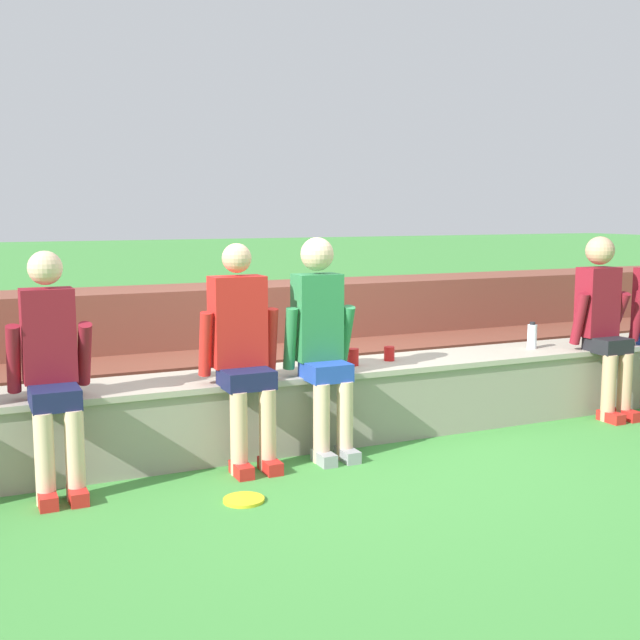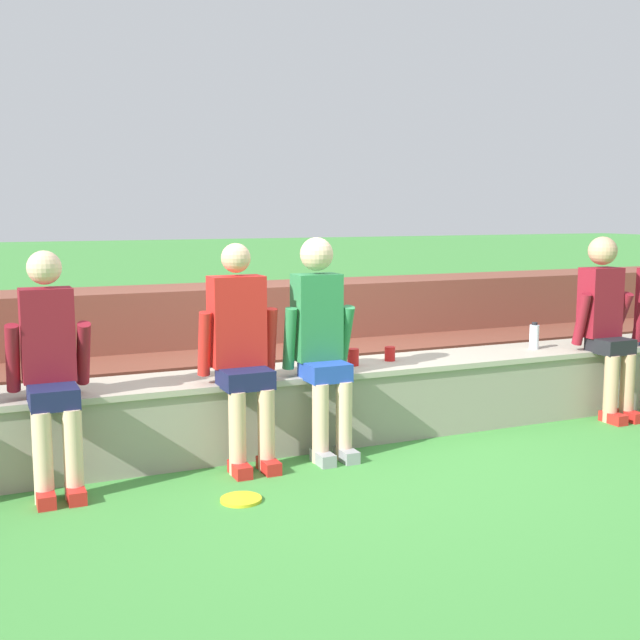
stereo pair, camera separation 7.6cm
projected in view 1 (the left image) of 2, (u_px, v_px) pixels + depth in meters
ground_plane at (340, 450)px, 5.56m from camera, size 80.00×80.00×0.00m
stone_seating_wall at (323, 402)px, 5.78m from camera, size 7.87×0.61×0.54m
brick_bleachers at (254, 352)px, 7.06m from camera, size 11.11×1.43×0.99m
person_left_of_center at (52, 366)px, 4.68m from camera, size 0.48×0.58×1.42m
person_center at (242, 348)px, 5.17m from camera, size 0.53×0.53×1.44m
person_right_of_center at (322, 339)px, 5.39m from camera, size 0.49×0.52×1.48m
person_far_right at (603, 319)px, 6.43m from camera, size 0.49×0.51×1.45m
water_bottle_mid_left at (606, 328)px, 6.82m from camera, size 0.07×0.07×0.26m
water_bottle_near_right at (532, 336)px, 6.52m from camera, size 0.08×0.08×0.22m
plastic_cup_right_end at (353, 357)px, 5.81m from camera, size 0.08×0.08×0.12m
plastic_cup_middle at (389, 354)px, 6.00m from camera, size 0.08×0.08×0.11m
frisbee at (244, 500)px, 4.59m from camera, size 0.24×0.24×0.02m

